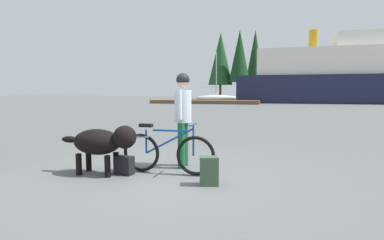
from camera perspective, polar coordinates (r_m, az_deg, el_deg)
The scene contains 13 objects.
ground_plane at distance 5.35m, azimuth -5.10°, elevation -10.37°, with size 160.00×160.00×0.00m, color #595B5B.
bicycle at distance 5.43m, azimuth -4.69°, elevation -6.04°, with size 1.70×0.44×0.90m.
person_cyclist at distance 5.78m, azimuth -1.70°, elevation 1.81°, with size 0.32×0.53×1.79m.
dog at distance 5.54m, azimuth -16.36°, elevation -3.95°, with size 1.45×0.53×0.87m.
backpack at distance 4.79m, azimuth 3.21°, elevation -9.47°, with size 0.28×0.20×0.45m, color #334C33.
handbag_pannier at distance 5.52m, azimuth -12.51°, elevation -8.25°, with size 0.32×0.18×0.32m, color black.
dock_pier at distance 35.99m, azimuth 2.34°, elevation 3.40°, with size 12.69×2.90×0.40m, color brown.
ferry_boat at distance 41.80m, azimuth 25.57°, elevation 7.24°, with size 23.76×7.38×8.96m.
sailboat_moored at distance 46.28m, azimuth 4.52°, elevation 4.20°, with size 6.40×1.79×7.21m.
pine_tree_far_left at distance 55.00m, azimuth 5.35°, elevation 11.29°, with size 4.29×4.29×11.69m.
pine_tree_center at distance 53.41m, azimuth 8.88°, elevation 11.70°, with size 3.55×3.55×11.79m.
pine_tree_far_right at distance 58.14m, azimuth 32.09°, elevation 9.67°, with size 3.32×3.32×10.04m.
pine_tree_mid_back at distance 60.33m, azimuth 11.68°, elevation 11.54°, with size 3.43×3.43×12.97m.
Camera 1 is at (1.79, -4.83, 1.45)m, focal length 28.58 mm.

